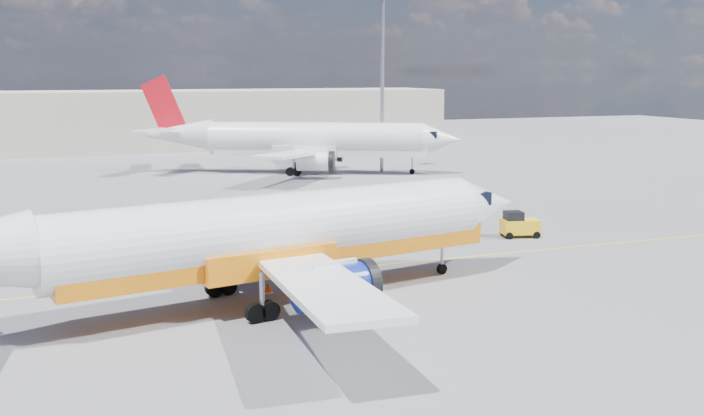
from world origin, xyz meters
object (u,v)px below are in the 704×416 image
object	(u,v)px
second_jet	(306,141)
gse_tug	(519,225)
main_jet	(258,236)
traffic_cone	(268,287)

from	to	relation	value
second_jet	gse_tug	bearing A→B (deg)	-59.77
gse_tug	second_jet	bearing A→B (deg)	108.06
main_jet	gse_tug	world-z (taller)	main_jet
second_jet	traffic_cone	size ratio (longest dim) A/B	59.70
second_jet	traffic_cone	world-z (taller)	second_jet
main_jet	second_jet	distance (m)	47.46
gse_tug	traffic_cone	distance (m)	19.83
main_jet	gse_tug	size ratio (longest dim) A/B	12.41
main_jet	gse_tug	bearing A→B (deg)	13.09
second_jet	traffic_cone	distance (m)	45.56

